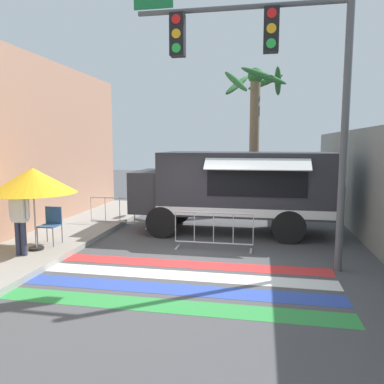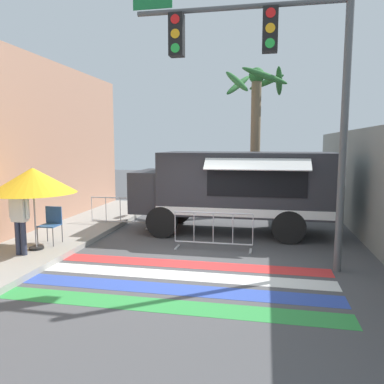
{
  "view_description": "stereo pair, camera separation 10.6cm",
  "coord_description": "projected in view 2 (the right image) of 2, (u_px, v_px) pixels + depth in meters",
  "views": [
    {
      "loc": [
        1.61,
        -8.48,
        2.77
      ],
      "look_at": [
        -0.38,
        2.12,
        1.39
      ],
      "focal_mm": 35.0,
      "sensor_mm": 36.0,
      "label": 1
    },
    {
      "loc": [
        1.71,
        -8.46,
        2.77
      ],
      "look_at": [
        -0.38,
        2.12,
        1.39
      ],
      "focal_mm": 35.0,
      "sensor_mm": 36.0,
      "label": 2
    }
  ],
  "objects": [
    {
      "name": "food_truck",
      "position": [
        232.0,
        185.0,
        11.64
      ],
      "size": [
        6.12,
        2.74,
        2.53
      ],
      "color": "#2D2D33",
      "rests_on": "ground_plane"
    },
    {
      "name": "barricade_front",
      "position": [
        213.0,
        231.0,
        9.83
      ],
      "size": [
        2.08,
        0.44,
        1.01
      ],
      "color": "#B7BABF",
      "rests_on": "ground_plane"
    },
    {
      "name": "barricade_side",
      "position": [
        120.0,
        212.0,
        12.56
      ],
      "size": [
        2.08,
        0.44,
        1.01
      ],
      "color": "#B7BABF",
      "rests_on": "ground_plane"
    },
    {
      "name": "palm_tree",
      "position": [
        256.0,
        115.0,
        14.41
      ],
      "size": [
        2.5,
        2.46,
        5.67
      ],
      "color": "#7A664C",
      "rests_on": "ground_plane"
    },
    {
      "name": "crosswalk_painted",
      "position": [
        177.0,
        282.0,
        7.57
      ],
      "size": [
        6.4,
        2.84,
        0.01
      ],
      "color": "green",
      "rests_on": "ground_plane"
    },
    {
      "name": "concrete_wall_right",
      "position": [
        366.0,
        185.0,
        10.76
      ],
      "size": [
        0.2,
        16.0,
        3.24
      ],
      "color": "gray",
      "rests_on": "ground_plane"
    },
    {
      "name": "traffic_signal_pole",
      "position": [
        272.0,
        69.0,
        7.95
      ],
      "size": [
        4.67,
        0.29,
        6.02
      ],
      "color": "#515456",
      "rests_on": "ground_plane"
    },
    {
      "name": "vendor_person",
      "position": [
        19.0,
        214.0,
        8.83
      ],
      "size": [
        0.53,
        0.23,
        1.73
      ],
      "rotation": [
        0.0,
        0.0,
        -0.29
      ],
      "color": "#2D3347",
      "rests_on": "sidewalk_left"
    },
    {
      "name": "ground_plane",
      "position": [
        190.0,
        261.0,
        8.92
      ],
      "size": [
        60.0,
        60.0,
        0.0
      ],
      "primitive_type": "plane",
      "color": "#4C4C4F"
    },
    {
      "name": "patio_umbrella",
      "position": [
        33.0,
        181.0,
        9.22
      ],
      "size": [
        2.1,
        2.1,
        2.06
      ],
      "color": "black",
      "rests_on": "sidewalk_left"
    },
    {
      "name": "folding_chair",
      "position": [
        52.0,
        221.0,
        9.96
      ],
      "size": [
        0.47,
        0.47,
        0.97
      ],
      "rotation": [
        0.0,
        0.0,
        -0.09
      ],
      "color": "#4C4C51",
      "rests_on": "sidewalk_left"
    }
  ]
}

